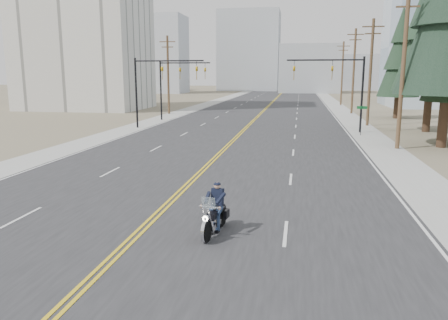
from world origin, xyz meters
The scene contains 23 objects.
ground_plane centered at (0.00, 0.00, 0.00)m, with size 400.00×400.00×0.00m, color #776D56.
road centered at (0.00, 70.00, 0.01)m, with size 20.00×200.00×0.01m, color #303033.
sidewalk_left centered at (-11.50, 70.00, 0.01)m, with size 3.00×200.00×0.01m, color #A5A5A0.
sidewalk_right centered at (11.50, 70.00, 0.01)m, with size 3.00×200.00×0.01m, color #A5A5A0.
traffic_mast_left centered at (-8.98, 32.00, 4.94)m, with size 7.10×0.26×7.00m.
traffic_mast_right centered at (8.98, 32.00, 4.94)m, with size 7.10×0.26×7.00m.
traffic_mast_far centered at (-9.31, 40.00, 4.87)m, with size 6.10×0.26×7.00m.
street_sign centered at (10.80, 30.00, 1.80)m, with size 0.90×0.06×2.62m.
utility_pole_b centered at (12.50, 23.00, 5.98)m, with size 2.20×0.30×11.50m.
utility_pole_c centered at (12.50, 38.00, 5.73)m, with size 2.20×0.30×11.00m.
utility_pole_d centered at (12.50, 53.00, 5.98)m, with size 2.20×0.30×11.50m.
utility_pole_e centered at (12.50, 70.00, 5.73)m, with size 2.20×0.30×11.00m.
utility_pole_left centered at (-12.50, 48.00, 5.48)m, with size 2.20×0.30×10.50m.
apartment_block centered at (-28.00, 55.00, 15.00)m, with size 18.00×14.00×30.00m, color silver.
haze_bldg_a centered at (-35.00, 115.00, 11.00)m, with size 14.00×12.00×22.00m, color #B7BCC6.
haze_bldg_b centered at (8.00, 125.00, 7.00)m, with size 18.00×14.00×14.00m, color #ADB2B7.
haze_bldg_c centered at (40.00, 110.00, 9.00)m, with size 16.00×12.00×18.00m, color #B7BCC6.
haze_bldg_d centered at (-12.00, 140.00, 13.00)m, with size 20.00×15.00×26.00m, color #ADB2B7.
haze_bldg_e centered at (25.00, 150.00, 6.00)m, with size 14.00×14.00×12.00m, color #B7BCC6.
haze_bldg_f centered at (-50.00, 130.00, 8.00)m, with size 12.00×12.00×16.00m, color #ADB2B7.
motorcyclist centered at (2.59, 3.62, 0.88)m, with size 0.96×2.25×1.76m, color black, non-canonical shape.
conifer_tall centered at (17.29, 33.77, 10.95)m, with size 6.87×6.87×19.07m.
conifer_far centered at (17.22, 46.93, 7.70)m, with size 5.01×5.01×13.43m.
Camera 1 is at (5.34, -10.38, 5.39)m, focal length 35.00 mm.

